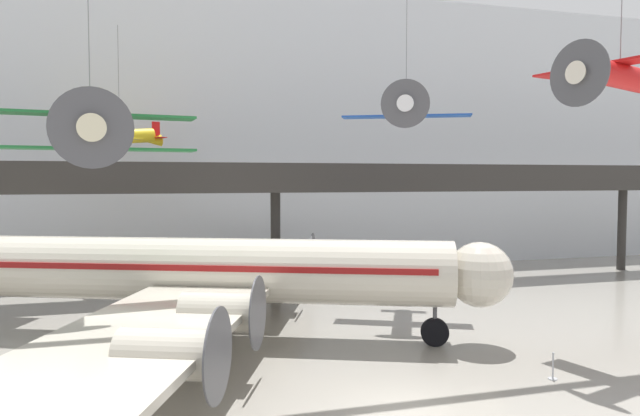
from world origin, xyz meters
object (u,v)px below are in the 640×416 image
stanchion_barrier (553,371)px  suspended_plane_green_biplane (91,137)px  suspended_plane_blue_trainer (406,112)px  suspended_plane_red_highwing (620,75)px  airliner_silver_main (200,271)px  suspended_plane_yellow_lowwing (119,137)px

stanchion_barrier → suspended_plane_green_biplane: bearing=160.9°
suspended_plane_blue_trainer → stanchion_barrier: (0.74, -12.34, -11.37)m
suspended_plane_red_highwing → stanchion_barrier: (-4.10, -1.38, -11.87)m
airliner_silver_main → suspended_plane_blue_trainer: (12.08, 2.86, 8.37)m
suspended_plane_red_highwing → stanchion_barrier: size_ratio=7.04×
suspended_plane_red_highwing → suspended_plane_blue_trainer: 11.99m
suspended_plane_green_biplane → stanchion_barrier: (17.28, -5.97, -9.17)m
suspended_plane_red_highwing → suspended_plane_blue_trainer: size_ratio=0.98×
suspended_plane_yellow_lowwing → suspended_plane_blue_trainer: (16.53, -10.46, 1.04)m
suspended_plane_red_highwing → suspended_plane_yellow_lowwing: (-21.36, 21.42, -1.54)m
suspended_plane_yellow_lowwing → suspended_plane_blue_trainer: size_ratio=1.11×
suspended_plane_blue_trainer → stanchion_barrier: bearing=28.6°
airliner_silver_main → suspended_plane_green_biplane: size_ratio=3.35×
suspended_plane_yellow_lowwing → suspended_plane_red_highwing: bearing=112.5°
suspended_plane_yellow_lowwing → stanchion_barrier: (17.27, -22.81, -10.33)m
suspended_plane_green_biplane → suspended_plane_red_highwing: suspended_plane_red_highwing is taller
suspended_plane_yellow_lowwing → stanchion_barrier: 30.41m
stanchion_barrier → airliner_silver_main: bearing=143.5°
suspended_plane_blue_trainer → suspended_plane_green_biplane: bearing=-43.7°
airliner_silver_main → suspended_plane_yellow_lowwing: suspended_plane_yellow_lowwing is taller
airliner_silver_main → suspended_plane_red_highwing: 20.75m
suspended_plane_blue_trainer → stanchion_barrier: 16.80m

